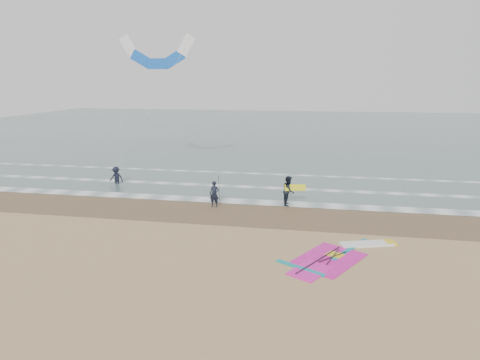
% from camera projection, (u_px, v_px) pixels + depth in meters
% --- Properties ---
extents(ground, '(120.00, 120.00, 0.00)m').
position_uv_depth(ground, '(245.00, 254.00, 19.12)').
color(ground, tan).
rests_on(ground, ground).
extents(sea_water, '(120.00, 80.00, 0.02)m').
position_uv_depth(sea_water, '(298.00, 130.00, 65.05)').
color(sea_water, '#47605E').
rests_on(sea_water, ground).
extents(wet_sand_band, '(120.00, 5.00, 0.01)m').
position_uv_depth(wet_sand_band, '(263.00, 214.00, 24.87)').
color(wet_sand_band, brown).
rests_on(wet_sand_band, ground).
extents(foam_waterline, '(120.00, 9.15, 0.02)m').
position_uv_depth(foam_waterline, '(271.00, 194.00, 29.11)').
color(foam_waterline, white).
rests_on(foam_waterline, ground).
extents(windsurf_rig, '(5.44, 5.15, 0.13)m').
position_uv_depth(windsurf_rig, '(340.00, 255.00, 18.94)').
color(windsurf_rig, white).
rests_on(windsurf_rig, ground).
extents(person_standing, '(0.61, 0.42, 1.59)m').
position_uv_depth(person_standing, '(214.00, 194.00, 26.04)').
color(person_standing, black).
rests_on(person_standing, ground).
extents(person_walking, '(0.70, 0.90, 1.84)m').
position_uv_depth(person_walking, '(289.00, 191.00, 26.33)').
color(person_walking, black).
rests_on(person_walking, ground).
extents(person_wading, '(1.13, 0.70, 1.68)m').
position_uv_depth(person_wading, '(116.00, 173.00, 31.60)').
color(person_wading, black).
rests_on(person_wading, ground).
extents(held_pole, '(0.17, 0.86, 1.82)m').
position_uv_depth(held_pole, '(219.00, 188.00, 25.91)').
color(held_pole, black).
rests_on(held_pole, ground).
extents(carried_kiteboard, '(1.30, 0.51, 0.39)m').
position_uv_depth(carried_kiteboard, '(295.00, 188.00, 26.11)').
color(carried_kiteboard, yellow).
rests_on(carried_kiteboard, ground).
extents(surf_kite, '(6.12, 3.67, 9.88)m').
position_uv_depth(surf_kite, '(157.00, 55.00, 32.60)').
color(surf_kite, white).
rests_on(surf_kite, ground).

